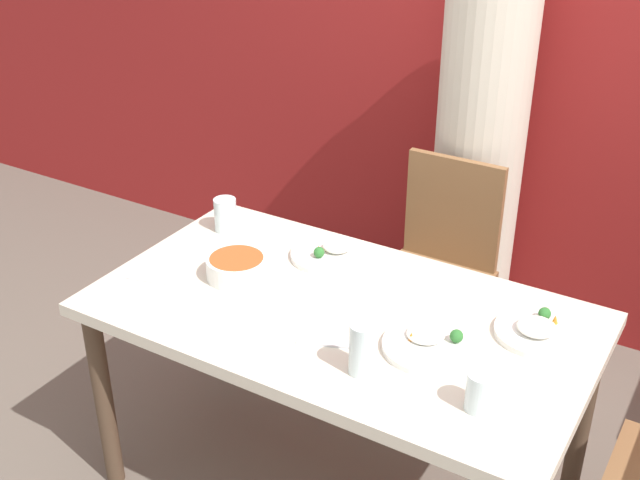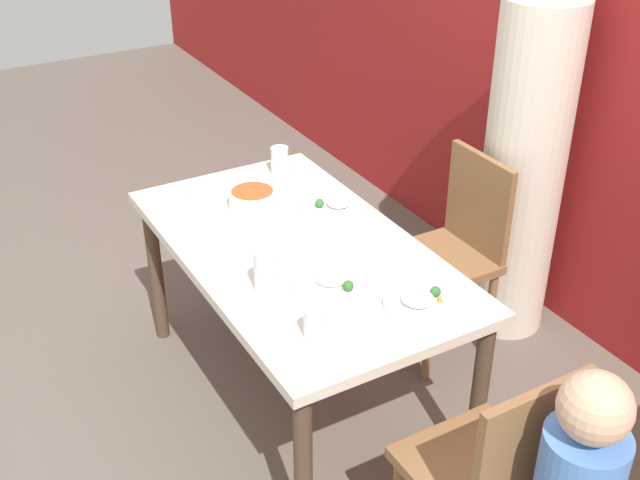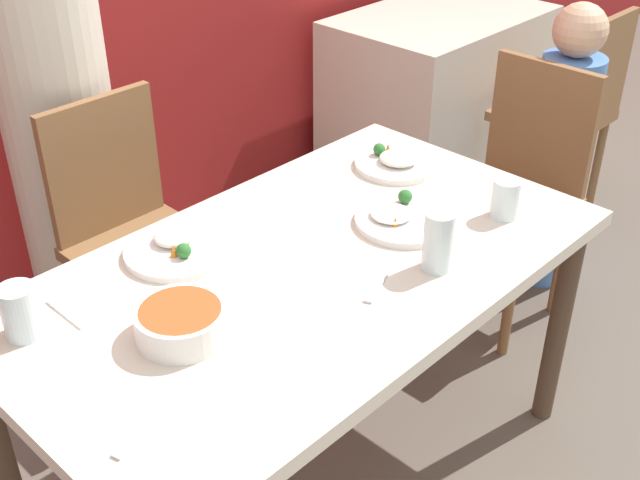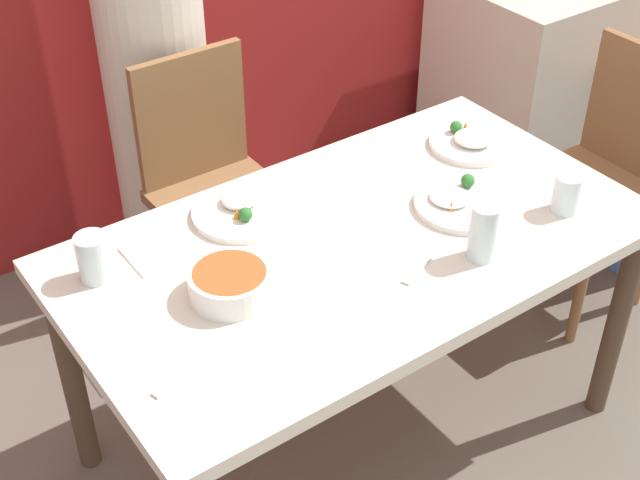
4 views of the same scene
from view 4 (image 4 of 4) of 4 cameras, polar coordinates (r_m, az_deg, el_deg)
ground_plane at (r=2.72m, az=2.00°, el=-12.18°), size 10.00×10.00×0.00m
dining_table at (r=2.28m, az=2.34°, el=-1.51°), size 1.47×0.82×0.72m
chair_adult_spot at (r=2.88m, az=-6.77°, el=3.70°), size 0.40×0.40×0.90m
chair_child_spot at (r=3.06m, az=17.76°, el=4.17°), size 0.40×0.40×0.90m
person_adult at (r=3.01m, az=-10.55°, el=11.44°), size 0.35×0.35×1.72m
bowl_curry at (r=2.04m, az=-5.78°, el=-2.77°), size 0.19×0.19×0.07m
plate_rice_adult at (r=2.63m, az=9.64°, el=6.22°), size 0.24×0.24×0.05m
plate_rice_child at (r=2.31m, az=-5.07°, el=1.89°), size 0.26×0.26×0.05m
plate_noodles at (r=2.36m, az=9.01°, el=2.37°), size 0.26×0.26×0.06m
glass_water_tall at (r=2.14m, az=-14.30°, el=-1.09°), size 0.08×0.08×0.12m
glass_water_short at (r=2.39m, az=15.51°, el=2.88°), size 0.07×0.07×0.10m
glass_water_center at (r=2.16m, az=10.42°, el=0.49°), size 0.07×0.07×0.15m
napkin_folded at (r=2.21m, az=-10.40°, el=-0.82°), size 0.14×0.14×0.01m
fork_steel at (r=2.16m, az=6.59°, el=-1.51°), size 0.17×0.09×0.01m
spoon_steel at (r=1.89m, az=-8.55°, el=-8.33°), size 0.18×0.07×0.01m
background_table at (r=4.10m, az=14.70°, el=11.32°), size 0.97×0.65×0.75m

